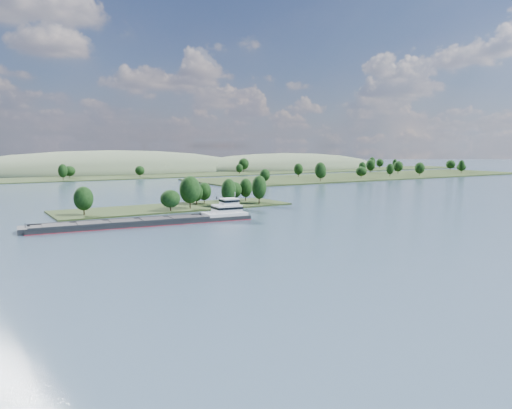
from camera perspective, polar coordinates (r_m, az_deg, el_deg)
ground at (r=161.46m, az=-1.03°, el=-2.67°), size 1800.00×1800.00×0.00m
tree_island at (r=215.24m, az=-7.56°, el=0.68°), size 100.00×30.81×14.74m
right_bank at (r=446.16m, az=13.15°, el=3.28°), size 320.00×90.00×15.57m
back_shoreline at (r=427.46m, az=-19.37°, el=2.89°), size 900.00×60.00×14.88m
hill_east at (r=595.21m, az=3.48°, el=4.16°), size 260.00×140.00×36.00m
hill_west at (r=536.78m, az=-16.28°, el=3.63°), size 320.00×160.00×44.00m
cargo_barge at (r=172.39m, az=-11.03°, el=-1.76°), size 76.58×16.13×10.29m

